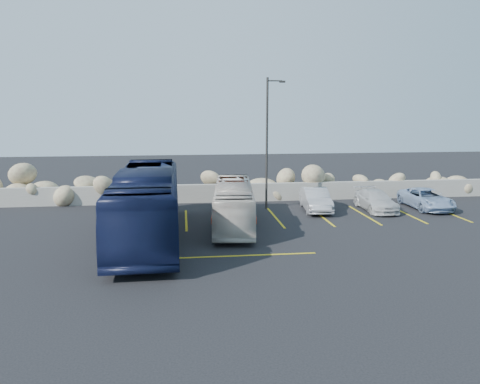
{
  "coord_description": "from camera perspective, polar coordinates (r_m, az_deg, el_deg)",
  "views": [
    {
      "loc": [
        -2.57,
        -18.7,
        6.14
      ],
      "look_at": [
        0.18,
        4.0,
        2.07
      ],
      "focal_mm": 35.0,
      "sensor_mm": 36.0,
      "label": 1
    }
  ],
  "objects": [
    {
      "name": "lamppost",
      "position": [
        28.72,
        3.41,
        6.39
      ],
      "size": [
        1.14,
        0.18,
        8.0
      ],
      "color": "#312F2C",
      "rests_on": "ground"
    },
    {
      "name": "seawall",
      "position": [
        31.3,
        -2.09,
        -0.11
      ],
      "size": [
        60.0,
        0.4,
        1.2
      ],
      "primitive_type": "cube",
      "color": "gray",
      "rests_on": "ground"
    },
    {
      "name": "car_d",
      "position": [
        31.41,
        21.75,
        -0.76
      ],
      "size": [
        2.06,
        4.44,
        1.23
      ],
      "primitive_type": "imported",
      "rotation": [
        0.0,
        0.0,
        -0.0
      ],
      "color": "#89A2C3",
      "rests_on": "ground"
    },
    {
      "name": "riprap_pile",
      "position": [
        32.36,
        -2.28,
        1.48
      ],
      "size": [
        54.0,
        2.8,
        2.6
      ],
      "primitive_type": null,
      "color": "#9A8165",
      "rests_on": "ground"
    },
    {
      "name": "ground",
      "position": [
        19.85,
        0.88,
        -7.93
      ],
      "size": [
        90.0,
        90.0,
        0.0
      ],
      "primitive_type": "plane",
      "color": "black",
      "rests_on": "ground"
    },
    {
      "name": "car_c",
      "position": [
        29.87,
        16.2,
        -0.98
      ],
      "size": [
        1.8,
        4.24,
        1.22
      ],
      "primitive_type": "imported",
      "rotation": [
        0.0,
        0.0,
        -0.02
      ],
      "color": "beige",
      "rests_on": "ground"
    },
    {
      "name": "vintage_bus",
      "position": [
        24.76,
        -0.79,
        -1.49
      ],
      "size": [
        2.81,
        8.55,
        2.34
      ],
      "primitive_type": "imported",
      "rotation": [
        0.0,
        0.0,
        -0.1
      ],
      "color": "beige",
      "rests_on": "ground"
    },
    {
      "name": "parking_lines",
      "position": [
        26.05,
        9.4,
        -3.67
      ],
      "size": [
        18.16,
        9.36,
        0.01
      ],
      "color": "gold",
      "rests_on": "ground"
    },
    {
      "name": "tour_coach",
      "position": [
        22.66,
        -11.23,
        -1.43
      ],
      "size": [
        3.06,
        12.21,
        3.39
      ],
      "primitive_type": "imported",
      "rotation": [
        0.0,
        0.0,
        0.02
      ],
      "color": "#0F1534",
      "rests_on": "ground"
    },
    {
      "name": "car_b",
      "position": [
        28.92,
        9.2,
        -0.91
      ],
      "size": [
        1.85,
        4.28,
        1.37
      ],
      "primitive_type": "imported",
      "rotation": [
        0.0,
        0.0,
        -0.1
      ],
      "color": "#A4A4A9",
      "rests_on": "ground"
    }
  ]
}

